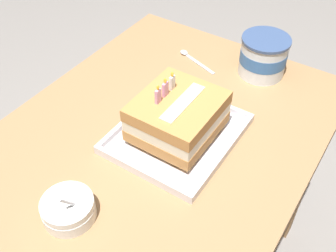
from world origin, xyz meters
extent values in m
cube|color=#9E754C|center=(0.00, 0.00, 0.75)|extent=(0.99, 0.76, 0.04)
cube|color=#9E754C|center=(0.43, -0.32, 0.37)|extent=(0.06, 0.06, 0.73)
cube|color=#9E754C|center=(0.43, 0.32, 0.37)|extent=(0.06, 0.06, 0.73)
cube|color=silver|center=(0.01, -0.05, 0.77)|extent=(0.32, 0.28, 0.01)
cube|color=silver|center=(0.01, -0.18, 0.78)|extent=(0.32, 0.01, 0.02)
cube|color=silver|center=(0.01, 0.08, 0.78)|extent=(0.32, 0.01, 0.02)
cube|color=silver|center=(-0.14, -0.05, 0.78)|extent=(0.01, 0.25, 0.02)
cube|color=silver|center=(0.17, -0.05, 0.78)|extent=(0.01, 0.25, 0.02)
cube|color=#C28445|center=(0.01, -0.05, 0.81)|extent=(0.20, 0.19, 0.03)
cube|color=beige|center=(0.01, -0.05, 0.84)|extent=(0.20, 0.18, 0.03)
cube|color=#C28445|center=(0.01, -0.05, 0.87)|extent=(0.20, 0.19, 0.03)
cube|color=beige|center=(0.01, -0.06, 0.89)|extent=(0.15, 0.03, 0.00)
cube|color=#E099C6|center=(-0.02, -0.01, 0.91)|extent=(0.02, 0.01, 0.04)
ellipsoid|color=yellow|center=(-0.02, -0.01, 0.93)|extent=(0.01, 0.01, 0.01)
cube|color=#E099C6|center=(0.01, -0.01, 0.91)|extent=(0.02, 0.01, 0.04)
ellipsoid|color=yellow|center=(0.01, -0.01, 0.93)|extent=(0.01, 0.01, 0.01)
cube|color=white|center=(0.04, -0.01, 0.91)|extent=(0.02, 0.01, 0.04)
ellipsoid|color=yellow|center=(0.04, -0.01, 0.93)|extent=(0.01, 0.01, 0.01)
cylinder|color=white|center=(-0.31, 0.02, 0.78)|extent=(0.11, 0.11, 0.03)
cylinder|color=white|center=(-0.31, 0.02, 0.80)|extent=(0.11, 0.11, 0.03)
cylinder|color=silver|center=(-0.31, 0.00, 0.83)|extent=(0.05, 0.01, 0.07)
cylinder|color=white|center=(0.38, -0.11, 0.82)|extent=(0.14, 0.14, 0.11)
cylinder|color=#386BB2|center=(0.38, -0.11, 0.83)|extent=(0.14, 0.14, 0.04)
cylinder|color=#3B527F|center=(0.38, -0.11, 0.88)|extent=(0.14, 0.14, 0.01)
ellipsoid|color=silver|center=(0.34, 0.13, 0.77)|extent=(0.03, 0.03, 0.01)
cube|color=silver|center=(0.32, 0.06, 0.77)|extent=(0.05, 0.12, 0.00)
camera|label=1|loc=(-0.61, -0.43, 1.50)|focal=43.33mm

